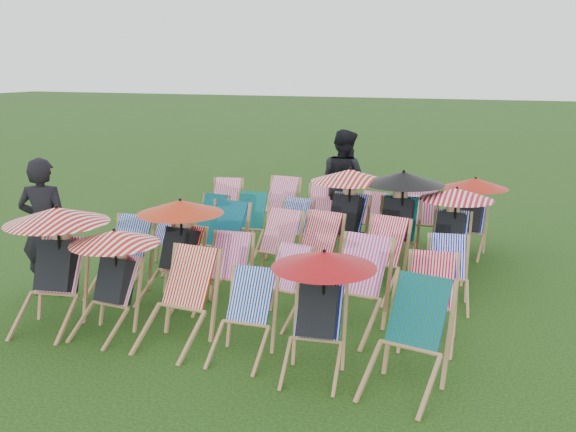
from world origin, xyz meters
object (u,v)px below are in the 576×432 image
(deckchair_0, at_px, (52,265))
(person_rear, at_px, (344,182))
(person_left, at_px, (45,227))
(deckchair_29, at_px, (470,215))
(deckchair_5, at_px, (407,340))

(deckchair_0, bearing_deg, person_rear, 59.13)
(deckchair_0, distance_m, person_left, 1.15)
(deckchair_0, bearing_deg, person_left, 123.89)
(deckchair_29, height_order, person_left, person_left)
(person_left, xyz_separation_m, person_rear, (2.66, 4.32, 0.02))
(deckchair_29, bearing_deg, deckchair_5, -86.09)
(person_left, bearing_deg, deckchair_0, 118.10)
(person_rear, bearing_deg, deckchair_29, -168.15)
(deckchair_0, xyz_separation_m, deckchair_29, (4.04, 4.64, -0.09))
(deckchair_0, height_order, deckchair_29, deckchair_0)
(person_left, bearing_deg, deckchair_29, -158.35)
(deckchair_0, xyz_separation_m, deckchair_5, (3.99, -0.04, -0.23))
(deckchair_0, relative_size, deckchair_5, 1.36)
(deckchair_0, distance_m, deckchair_5, 3.99)
(deckchair_0, bearing_deg, deckchair_5, -11.54)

